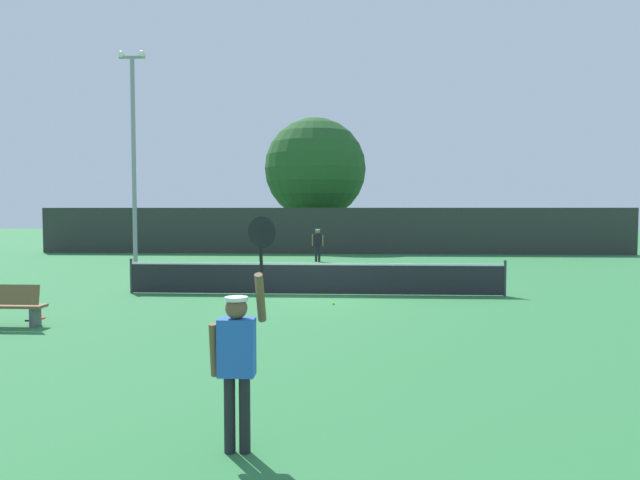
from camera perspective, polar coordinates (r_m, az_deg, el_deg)
ground_plane at (r=17.35m, az=-0.52°, el=-5.49°), size 120.00×120.00×0.00m
tennis_net at (r=17.28m, az=-0.52°, el=-3.80°), size 11.45×0.08×1.07m
perimeter_fence at (r=33.40m, az=1.22°, el=0.93°), size 34.95×0.12×2.71m
player_serving at (r=6.13m, az=-8.23°, el=-10.82°), size 0.68×0.39×2.50m
player_receiving at (r=28.30m, az=-0.24°, el=-0.19°), size 0.57×0.24×1.62m
tennis_ball at (r=15.53m, az=1.36°, el=-6.36°), size 0.07×0.07×0.07m
spare_racket at (r=15.06m, az=-26.43°, el=-7.03°), size 0.28×0.52×0.04m
courtside_bench at (r=14.36m, az=-29.22°, el=-5.71°), size 1.80×0.44×0.95m
light_pole at (r=25.74m, az=-18.19°, el=8.78°), size 1.18×0.28×9.29m
large_tree at (r=38.62m, az=-0.49°, el=7.14°), size 6.82×6.82×8.77m
parked_car_near at (r=39.09m, az=-3.41°, el=0.38°), size 1.96×4.23×1.69m
parked_car_mid at (r=42.12m, az=9.88°, el=0.53°), size 2.06×4.27×1.69m
parked_car_far at (r=40.05m, az=16.71°, el=0.32°), size 2.09×4.28×1.69m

